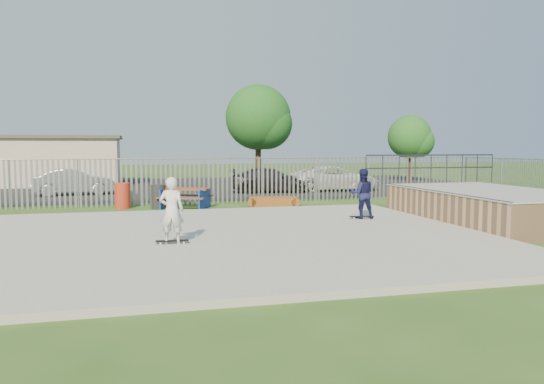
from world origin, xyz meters
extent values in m
plane|color=#2E4E1B|center=(0.00, 0.00, 0.00)|extent=(120.00, 120.00, 0.00)
cube|color=#9B9B96|center=(0.00, 0.00, 0.07)|extent=(15.00, 12.00, 0.15)
cube|color=tan|center=(9.50, 1.00, 0.53)|extent=(4.00, 7.00, 1.05)
cube|color=#9E9E99|center=(9.50, 1.00, 1.07)|extent=(4.05, 7.05, 0.04)
cylinder|color=#383A3F|center=(7.52, 1.00, 1.08)|extent=(0.06, 7.00, 0.06)
cube|color=brown|center=(0.08, 7.71, 0.79)|extent=(2.08, 1.48, 0.06)
cube|color=brown|center=(-0.19, 7.12, 0.48)|extent=(1.90, 1.07, 0.05)
cube|color=brown|center=(0.34, 8.30, 0.48)|extent=(1.90, 1.07, 0.05)
cube|color=#16339C|center=(0.08, 7.71, 0.40)|extent=(2.20, 2.09, 0.80)
cube|color=brown|center=(3.79, 7.61, 0.18)|extent=(2.01, 1.34, 0.37)
cylinder|color=#AE2E1A|center=(-2.42, 8.25, 0.52)|extent=(0.62, 0.62, 1.04)
cylinder|color=black|center=(-1.00, 7.80, 0.49)|extent=(0.58, 0.58, 0.97)
cube|color=black|center=(0.00, 19.00, 0.01)|extent=(40.00, 18.00, 0.02)
imported|color=silver|center=(-5.02, 14.90, 0.69)|extent=(4.26, 2.10, 1.34)
imported|color=black|center=(5.27, 13.86, 0.67)|extent=(4.70, 2.44, 1.30)
imported|color=white|center=(8.94, 13.95, 0.72)|extent=(5.05, 2.33, 1.40)
cube|color=beige|center=(-8.00, 23.00, 1.50)|extent=(10.00, 6.00, 3.00)
cube|color=#4C4742|center=(-8.00, 23.00, 3.10)|extent=(10.40, 6.40, 0.20)
cylinder|color=#3C2C18|center=(5.79, 19.38, 1.87)|extent=(0.36, 0.36, 3.74)
sphere|color=#1E511C|center=(5.79, 19.38, 4.37)|extent=(4.19, 4.19, 4.19)
cylinder|color=#3C2618|center=(16.76, 19.70, 1.36)|extent=(0.33, 0.33, 2.71)
sphere|color=#22571D|center=(16.76, 19.70, 3.17)|extent=(3.04, 3.04, 3.04)
cube|color=black|center=(5.37, 2.07, 0.21)|extent=(0.82, 0.33, 0.02)
cube|color=black|center=(-1.02, -0.97, 0.21)|extent=(0.81, 0.24, 0.02)
imported|color=#151741|center=(5.37, 2.07, 0.97)|extent=(0.89, 0.75, 1.65)
imported|color=silver|center=(-1.02, -0.97, 0.97)|extent=(0.67, 0.52, 1.65)
camera|label=1|loc=(-1.82, -14.07, 2.55)|focal=35.00mm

